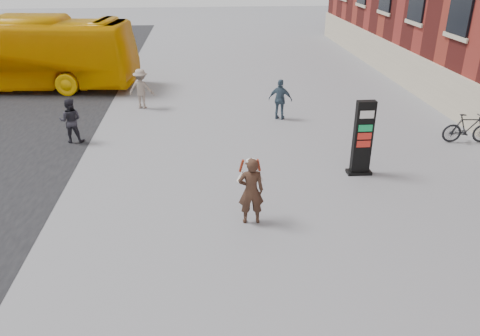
{
  "coord_description": "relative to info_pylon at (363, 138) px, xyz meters",
  "views": [
    {
      "loc": [
        -0.91,
        -10.56,
        6.34
      ],
      "look_at": [
        0.06,
        0.69,
        1.07
      ],
      "focal_mm": 35.0,
      "sensor_mm": 36.0,
      "label": 1
    }
  ],
  "objects": [
    {
      "name": "pedestrian_a",
      "position": [
        -9.52,
        3.5,
        -0.36
      ],
      "size": [
        0.8,
        0.63,
        1.63
      ],
      "primitive_type": "imported",
      "rotation": [
        0.0,
        0.0,
        3.16
      ],
      "color": "#28272F",
      "rests_on": "ground"
    },
    {
      "name": "pedestrian_b",
      "position": [
        -7.42,
        7.37,
        -0.31
      ],
      "size": [
        1.22,
        0.85,
        1.72
      ],
      "primitive_type": "imported",
      "rotation": [
        0.0,
        0.0,
        2.94
      ],
      "color": "gray",
      "rests_on": "ground"
    },
    {
      "name": "bus",
      "position": [
        -14.31,
        11.32,
        0.57
      ],
      "size": [
        12.8,
        4.42,
        3.49
      ],
      "primitive_type": "imported",
      "rotation": [
        0.0,
        0.0,
        1.45
      ],
      "color": "#EBA501",
      "rests_on": "road"
    },
    {
      "name": "woman",
      "position": [
        -3.67,
        -2.56,
        -0.26
      ],
      "size": [
        0.68,
        0.6,
        1.79
      ],
      "rotation": [
        0.0,
        0.0,
        3.14
      ],
      "color": "#352216",
      "rests_on": "ground"
    },
    {
      "name": "pedestrian_c",
      "position": [
        -1.62,
        5.37,
        -0.35
      ],
      "size": [
        1.05,
        0.72,
        1.65
      ],
      "primitive_type": "imported",
      "rotation": [
        0.0,
        0.0,
        2.78
      ],
      "color": "#3E5366",
      "rests_on": "ground"
    },
    {
      "name": "bike_7",
      "position": [
        4.68,
        2.22,
        -0.64
      ],
      "size": [
        1.83,
        0.67,
        1.07
      ],
      "primitive_type": "imported",
      "rotation": [
        0.0,
        0.0,
        1.48
      ],
      "color": "black",
      "rests_on": "ground"
    },
    {
      "name": "ground",
      "position": [
        -3.92,
        -2.26,
        -1.17
      ],
      "size": [
        100.0,
        100.0,
        0.0
      ],
      "primitive_type": "plane",
      "color": "#9E9EA3"
    },
    {
      "name": "info_pylon",
      "position": [
        0.0,
        0.0,
        0.0
      ],
      "size": [
        0.75,
        0.38,
        2.35
      ],
      "rotation": [
        0.0,
        0.0,
        -0.01
      ],
      "color": "black",
      "rests_on": "ground"
    }
  ]
}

